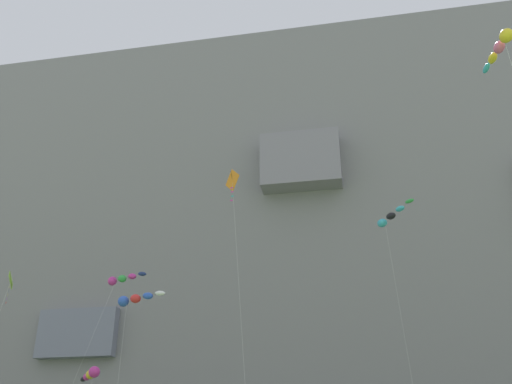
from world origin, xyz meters
TOP-DOWN VIEW (x-y plane):
  - cliff_face at (0.03, 65.15)m, footprint 180.00×32.18m
  - kite_windsock_mid_center at (-17.63, 36.89)m, footprint 4.58×7.80m
  - kite_windsock_low_left at (8.84, 36.32)m, footprint 3.33×4.40m
  - kite_diamond_mid_left at (-3.07, 26.99)m, footprint 3.11×4.34m
  - kite_windsock_upper_mid at (13.82, 14.21)m, footprint 1.16×4.37m
  - kite_windsock_low_center at (-10.61, 28.09)m, footprint 3.90×2.26m
  - kite_diamond_upper_left at (-20.02, 26.44)m, footprint 0.78×3.81m
  - kite_windsock_upper_right at (-16.60, 38.78)m, footprint 5.97×6.33m

SIDE VIEW (x-z plane):
  - kite_windsock_mid_center at x=-17.63m, z-range 4.63..15.04m
  - kite_windsock_low_center at x=-10.61m, z-range 6.64..20.89m
  - kite_diamond_upper_left at x=-20.02m, z-range 6.29..22.28m
  - kite_windsock_upper_right at x=-16.60m, z-range 9.11..28.54m
  - kite_diamond_mid_left at x=-3.07m, z-range 9.67..32.91m
  - kite_windsock_upper_mid at x=13.82m, z-range 10.84..33.31m
  - kite_windsock_low_left at x=8.84m, z-range 10.81..33.71m
  - cliff_face at x=0.03m, z-range 0.00..57.27m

